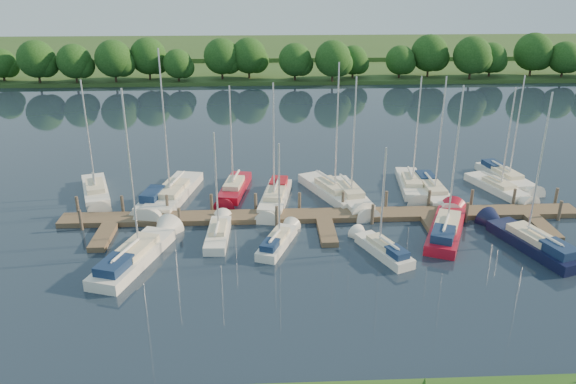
{
  "coord_description": "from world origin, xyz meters",
  "views": [
    {
      "loc": [
        -4.54,
        -31.37,
        18.07
      ],
      "look_at": [
        -2.69,
        8.0,
        2.2
      ],
      "focal_mm": 35.0,
      "sensor_mm": 36.0,
      "label": 1
    }
  ],
  "objects_px": {
    "sailboat_n_0": "(96,193)",
    "sailboat_n_5": "(333,193)",
    "dock": "(324,219)",
    "motorboat": "(152,202)",
    "sailboat_s_2": "(278,242)"
  },
  "relations": [
    {
      "from": "dock",
      "to": "sailboat_n_5",
      "type": "distance_m",
      "value": 5.12
    },
    {
      "from": "sailboat_n_0",
      "to": "sailboat_n_5",
      "type": "distance_m",
      "value": 20.09
    },
    {
      "from": "sailboat_n_0",
      "to": "sailboat_n_5",
      "type": "xyz_separation_m",
      "value": [
        20.06,
        -1.1,
        0.01
      ]
    },
    {
      "from": "sailboat_s_2",
      "to": "dock",
      "type": "bearing_deg",
      "value": 67.88
    },
    {
      "from": "dock",
      "to": "sailboat_n_5",
      "type": "xyz_separation_m",
      "value": [
        1.32,
        4.95,
        0.08
      ]
    },
    {
      "from": "sailboat_n_5",
      "to": "sailboat_s_2",
      "type": "height_order",
      "value": "sailboat_n_5"
    },
    {
      "from": "motorboat",
      "to": "sailboat_s_2",
      "type": "bearing_deg",
      "value": 153.78
    },
    {
      "from": "dock",
      "to": "sailboat_n_0",
      "type": "bearing_deg",
      "value": 162.11
    },
    {
      "from": "sailboat_n_5",
      "to": "sailboat_s_2",
      "type": "xyz_separation_m",
      "value": [
        -4.94,
        -8.81,
        0.03
      ]
    },
    {
      "from": "dock",
      "to": "motorboat",
      "type": "bearing_deg",
      "value": 164.84
    },
    {
      "from": "sailboat_n_0",
      "to": "sailboat_s_2",
      "type": "height_order",
      "value": "sailboat_n_0"
    },
    {
      "from": "sailboat_n_0",
      "to": "motorboat",
      "type": "distance_m",
      "value": 5.67
    },
    {
      "from": "sailboat_n_5",
      "to": "dock",
      "type": "bearing_deg",
      "value": 51.69
    },
    {
      "from": "sailboat_n_5",
      "to": "sailboat_s_2",
      "type": "bearing_deg",
      "value": 37.4
    },
    {
      "from": "dock",
      "to": "motorboat",
      "type": "distance_m",
      "value": 14.08
    }
  ]
}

